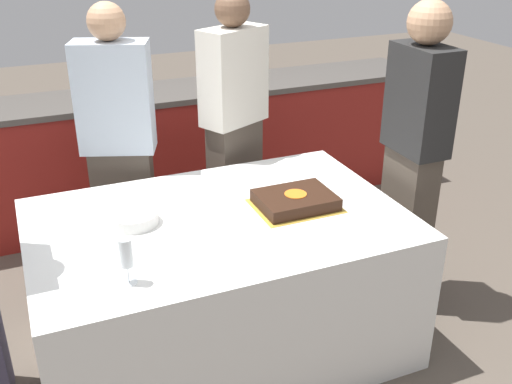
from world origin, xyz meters
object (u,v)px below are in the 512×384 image
object	(u,v)px
person_cutting_cake	(234,130)
person_seated_right	(414,155)
cake	(295,200)
wine_glass	(126,254)
plate_stack	(133,218)
person_standing_back	(119,148)

from	to	relation	value
person_cutting_cake	person_seated_right	size ratio (longest dim) A/B	0.99
cake	wine_glass	world-z (taller)	wine_glass
wine_glass	person_seated_right	xyz separation A→B (m)	(1.61, 0.38, 0.02)
cake	plate_stack	xyz separation A→B (m)	(-0.78, 0.13, -0.00)
cake	plate_stack	size ratio (longest dim) A/B	1.74
plate_stack	person_seated_right	xyz separation A→B (m)	(1.49, -0.10, 0.12)
cake	wine_glass	distance (m)	0.97
person_cutting_cake	person_seated_right	xyz separation A→B (m)	(0.71, -0.81, 0.02)
person_standing_back	plate_stack	bearing A→B (deg)	103.74
plate_stack	person_cutting_cake	size ratio (longest dim) A/B	0.14
person_seated_right	person_standing_back	xyz separation A→B (m)	(-1.41, 0.81, -0.04)
wine_glass	cake	bearing A→B (deg)	21.27
cake	person_seated_right	world-z (taller)	person_seated_right
person_seated_right	person_standing_back	bearing A→B (deg)	-119.81
person_cutting_cake	cake	bearing A→B (deg)	63.95
cake	person_standing_back	world-z (taller)	person_standing_back
person_seated_right	plate_stack	bearing A→B (deg)	-93.87
cake	wine_glass	xyz separation A→B (m)	(-0.90, -0.35, 0.10)
cake	person_standing_back	size ratio (longest dim) A/B	0.25
person_seated_right	wine_glass	bearing A→B (deg)	-76.61
person_cutting_cake	person_seated_right	bearing A→B (deg)	105.43
plate_stack	person_standing_back	distance (m)	0.71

